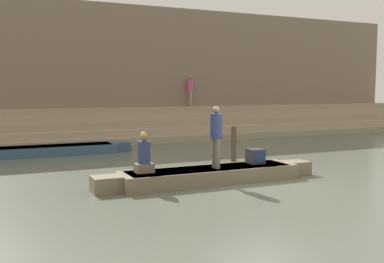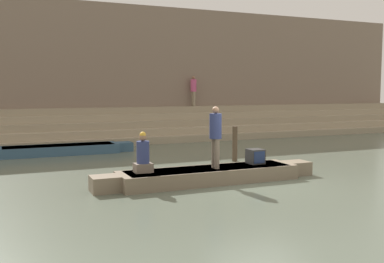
{
  "view_description": "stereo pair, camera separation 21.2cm",
  "coord_description": "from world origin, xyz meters",
  "px_view_note": "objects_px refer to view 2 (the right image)",
  "views": [
    {
      "loc": [
        -6.64,
        -10.13,
        2.55
      ],
      "look_at": [
        -1.19,
        1.92,
        1.3
      ],
      "focal_mm": 42.0,
      "sensor_mm": 36.0,
      "label": 1
    },
    {
      "loc": [
        -6.44,
        -10.22,
        2.55
      ],
      "look_at": [
        -1.19,
        1.92,
        1.3
      ],
      "focal_mm": 42.0,
      "sensor_mm": 36.0,
      "label": 2
    }
  ],
  "objects_px": {
    "mooring_post": "(235,144)",
    "person_rowing": "(143,156)",
    "person_standing": "(216,133)",
    "person_on_steps": "(194,89)",
    "rowboat_main": "(209,175)",
    "moored_boat_shore": "(60,149)",
    "tv_set": "(255,156)"
  },
  "relations": [
    {
      "from": "person_standing",
      "to": "person_rowing",
      "type": "relative_size",
      "value": 1.59
    },
    {
      "from": "person_standing",
      "to": "person_rowing",
      "type": "distance_m",
      "value": 2.08
    },
    {
      "from": "mooring_post",
      "to": "person_on_steps",
      "type": "xyz_separation_m",
      "value": [
        2.11,
        8.48,
        1.95
      ]
    },
    {
      "from": "person_rowing",
      "to": "tv_set",
      "type": "relative_size",
      "value": 2.37
    },
    {
      "from": "rowboat_main",
      "to": "mooring_post",
      "type": "height_order",
      "value": "mooring_post"
    },
    {
      "from": "person_standing",
      "to": "mooring_post",
      "type": "distance_m",
      "value": 3.82
    },
    {
      "from": "tv_set",
      "to": "mooring_post",
      "type": "bearing_deg",
      "value": 78.37
    },
    {
      "from": "tv_set",
      "to": "person_standing",
      "type": "bearing_deg",
      "value": -165.6
    },
    {
      "from": "tv_set",
      "to": "moored_boat_shore",
      "type": "height_order",
      "value": "tv_set"
    },
    {
      "from": "rowboat_main",
      "to": "person_standing",
      "type": "height_order",
      "value": "person_standing"
    },
    {
      "from": "person_rowing",
      "to": "moored_boat_shore",
      "type": "height_order",
      "value": "person_rowing"
    },
    {
      "from": "person_standing",
      "to": "person_on_steps",
      "type": "relative_size",
      "value": 1.03
    },
    {
      "from": "person_rowing",
      "to": "mooring_post",
      "type": "xyz_separation_m",
      "value": [
        4.24,
        2.8,
        -0.2
      ]
    },
    {
      "from": "person_standing",
      "to": "mooring_post",
      "type": "xyz_separation_m",
      "value": [
        2.25,
        3.0,
        -0.75
      ]
    },
    {
      "from": "person_on_steps",
      "to": "person_standing",
      "type": "bearing_deg",
      "value": -76.07
    },
    {
      "from": "person_standing",
      "to": "person_on_steps",
      "type": "distance_m",
      "value": 12.33
    },
    {
      "from": "mooring_post",
      "to": "person_on_steps",
      "type": "height_order",
      "value": "person_on_steps"
    },
    {
      "from": "mooring_post",
      "to": "person_rowing",
      "type": "bearing_deg",
      "value": -146.58
    },
    {
      "from": "tv_set",
      "to": "moored_boat_shore",
      "type": "relative_size",
      "value": 0.08
    },
    {
      "from": "person_standing",
      "to": "rowboat_main",
      "type": "bearing_deg",
      "value": 137.34
    },
    {
      "from": "person_rowing",
      "to": "moored_boat_shore",
      "type": "relative_size",
      "value": 0.18
    },
    {
      "from": "person_on_steps",
      "to": "mooring_post",
      "type": "bearing_deg",
      "value": -69.23
    },
    {
      "from": "tv_set",
      "to": "mooring_post",
      "type": "relative_size",
      "value": 0.36
    },
    {
      "from": "person_rowing",
      "to": "mooring_post",
      "type": "bearing_deg",
      "value": 27.58
    },
    {
      "from": "person_standing",
      "to": "person_rowing",
      "type": "xyz_separation_m",
      "value": [
        -1.99,
        0.19,
        -0.55
      ]
    },
    {
      "from": "person_rowing",
      "to": "moored_boat_shore",
      "type": "bearing_deg",
      "value": 94.2
    },
    {
      "from": "person_rowing",
      "to": "person_on_steps",
      "type": "distance_m",
      "value": 13.06
    },
    {
      "from": "moored_boat_shore",
      "to": "mooring_post",
      "type": "relative_size",
      "value": 4.66
    },
    {
      "from": "rowboat_main",
      "to": "person_standing",
      "type": "relative_size",
      "value": 3.84
    },
    {
      "from": "tv_set",
      "to": "person_on_steps",
      "type": "distance_m",
      "value": 11.8
    },
    {
      "from": "rowboat_main",
      "to": "tv_set",
      "type": "xyz_separation_m",
      "value": [
        1.54,
        0.13,
        0.4
      ]
    },
    {
      "from": "rowboat_main",
      "to": "person_rowing",
      "type": "height_order",
      "value": "person_rowing"
    }
  ]
}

